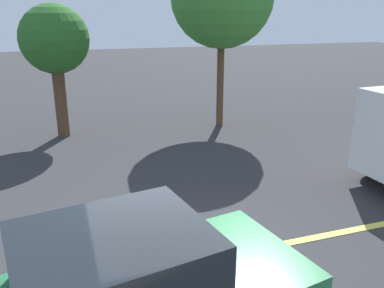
{
  "coord_description": "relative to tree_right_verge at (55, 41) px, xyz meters",
  "views": [
    {
      "loc": [
        -1.48,
        -5.1,
        3.73
      ],
      "look_at": [
        0.75,
        1.48,
        1.45
      ],
      "focal_mm": 37.43,
      "sensor_mm": 36.0,
      "label": 1
    }
  ],
  "objects": [
    {
      "name": "ground_plane",
      "position": [
        1.43,
        -7.78,
        -2.93
      ],
      "size": [
        80.0,
        80.0,
        0.0
      ],
      "primitive_type": "plane",
      "color": "#2D2D30"
    },
    {
      "name": "lane_marking_centre",
      "position": [
        4.43,
        -7.78,
        -2.93
      ],
      "size": [
        28.0,
        0.16,
        0.01
      ],
      "primitive_type": "cube",
      "color": "#E0D14C"
    },
    {
      "name": "tree_right_verge",
      "position": [
        0.0,
        0.0,
        0.0
      ],
      "size": [
        2.05,
        2.05,
        4.03
      ],
      "color": "#513823",
      "rests_on": "ground_plane"
    }
  ]
}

